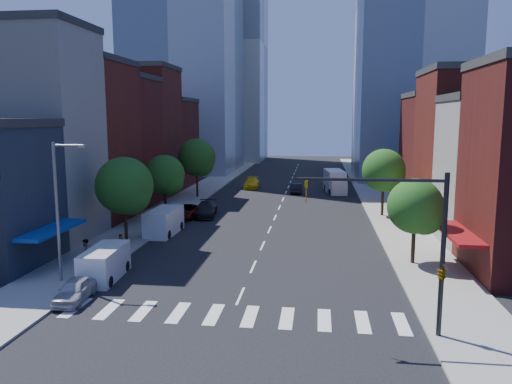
% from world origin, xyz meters
% --- Properties ---
extents(ground, '(220.00, 220.00, 0.00)m').
position_xyz_m(ground, '(0.00, 0.00, 0.00)').
color(ground, black).
rests_on(ground, ground).
extents(sidewalk_left, '(5.00, 120.00, 0.15)m').
position_xyz_m(sidewalk_left, '(-12.50, 40.00, 0.07)').
color(sidewalk_left, gray).
rests_on(sidewalk_left, ground).
extents(sidewalk_right, '(5.00, 120.00, 0.15)m').
position_xyz_m(sidewalk_right, '(12.50, 40.00, 0.07)').
color(sidewalk_right, gray).
rests_on(sidewalk_right, ground).
extents(crosswalk, '(19.00, 3.00, 0.01)m').
position_xyz_m(crosswalk, '(0.00, -3.00, 0.01)').
color(crosswalk, silver).
rests_on(crosswalk, ground).
extents(bldg_left_1, '(12.00, 8.00, 18.00)m').
position_xyz_m(bldg_left_1, '(-21.00, 12.00, 9.00)').
color(bldg_left_1, beige).
rests_on(bldg_left_1, ground).
extents(bldg_left_2, '(12.00, 9.00, 16.00)m').
position_xyz_m(bldg_left_2, '(-21.00, 20.50, 8.00)').
color(bldg_left_2, '#581A15').
rests_on(bldg_left_2, ground).
extents(bldg_left_3, '(12.00, 8.00, 15.00)m').
position_xyz_m(bldg_left_3, '(-21.00, 29.00, 7.50)').
color(bldg_left_3, '#4D1313').
rests_on(bldg_left_3, ground).
extents(bldg_left_4, '(12.00, 9.00, 17.00)m').
position_xyz_m(bldg_left_4, '(-21.00, 37.50, 8.50)').
color(bldg_left_4, '#581A15').
rests_on(bldg_left_4, ground).
extents(bldg_left_5, '(12.00, 10.00, 13.00)m').
position_xyz_m(bldg_left_5, '(-21.00, 47.00, 6.50)').
color(bldg_left_5, '#4D1313').
rests_on(bldg_left_5, ground).
extents(bldg_right_2, '(12.00, 10.00, 15.00)m').
position_xyz_m(bldg_right_2, '(21.00, 24.00, 7.50)').
color(bldg_right_2, '#581A15').
rests_on(bldg_right_2, ground).
extents(bldg_right_3, '(12.00, 10.00, 13.00)m').
position_xyz_m(bldg_right_3, '(21.00, 34.00, 6.50)').
color(bldg_right_3, '#4D1313').
rests_on(bldg_right_3, ground).
extents(tower_ne, '(18.00, 20.00, 60.00)m').
position_xyz_m(tower_ne, '(20.00, 62.00, 30.00)').
color(tower_ne, '#9EA5AD').
rests_on(tower_ne, ground).
extents(tower_far_w, '(18.00, 18.00, 56.00)m').
position_xyz_m(tower_far_w, '(-18.00, 95.00, 28.00)').
color(tower_far_w, '#9EA5AD').
rests_on(tower_far_w, ground).
extents(traffic_signal, '(7.24, 2.24, 8.00)m').
position_xyz_m(traffic_signal, '(9.94, -4.50, 4.16)').
color(traffic_signal, black).
rests_on(traffic_signal, sidewalk_right).
extents(streetlight, '(2.25, 0.25, 9.00)m').
position_xyz_m(streetlight, '(-11.81, 1.00, 5.28)').
color(streetlight, slate).
rests_on(streetlight, sidewalk_left).
extents(tree_left_near, '(4.80, 4.80, 7.30)m').
position_xyz_m(tree_left_near, '(-11.35, 10.92, 4.87)').
color(tree_left_near, black).
rests_on(tree_left_near, sidewalk_left).
extents(tree_left_mid, '(4.20, 4.20, 6.65)m').
position_xyz_m(tree_left_mid, '(-11.35, 21.92, 4.53)').
color(tree_left_mid, black).
rests_on(tree_left_mid, sidewalk_left).
extents(tree_left_far, '(5.00, 5.00, 7.75)m').
position_xyz_m(tree_left_far, '(-11.35, 35.92, 5.20)').
color(tree_left_far, black).
rests_on(tree_left_far, sidewalk_left).
extents(tree_right_near, '(4.00, 4.00, 6.20)m').
position_xyz_m(tree_right_near, '(11.65, 7.92, 4.19)').
color(tree_right_near, black).
rests_on(tree_right_near, sidewalk_right).
extents(tree_right_far, '(4.60, 4.60, 7.20)m').
position_xyz_m(tree_right_far, '(11.65, 25.92, 4.86)').
color(tree_right_far, black).
rests_on(tree_right_far, sidewalk_right).
extents(parked_car_front, '(1.91, 4.02, 1.33)m').
position_xyz_m(parked_car_front, '(-9.50, -2.00, 0.66)').
color(parked_car_front, '#B2B2B7').
rests_on(parked_car_front, ground).
extents(parked_car_second, '(2.22, 4.87, 1.55)m').
position_xyz_m(parked_car_second, '(-9.50, 18.96, 0.77)').
color(parked_car_second, black).
rests_on(parked_car_second, ground).
extents(parked_car_third, '(2.52, 5.05, 1.38)m').
position_xyz_m(parked_car_third, '(-9.50, 22.68, 0.69)').
color(parked_car_third, '#999999').
rests_on(parked_car_third, ground).
extents(parked_car_rear, '(2.76, 5.56, 1.55)m').
position_xyz_m(parked_car_rear, '(-7.50, 23.60, 0.78)').
color(parked_car_rear, black).
rests_on(parked_car_rear, ground).
extents(cargo_van_near, '(2.30, 5.06, 2.11)m').
position_xyz_m(cargo_van_near, '(-9.49, 2.03, 1.04)').
color(cargo_van_near, silver).
rests_on(cargo_van_near, ground).
extents(cargo_van_far, '(2.35, 5.54, 2.34)m').
position_xyz_m(cargo_van_far, '(-9.50, 14.98, 1.16)').
color(cargo_van_far, white).
rests_on(cargo_van_far, ground).
extents(taxi, '(2.47, 5.45, 1.55)m').
position_xyz_m(taxi, '(-5.48, 45.94, 0.77)').
color(taxi, yellow).
rests_on(taxi, ground).
extents(traffic_car_oncoming, '(1.54, 4.31, 1.41)m').
position_xyz_m(traffic_car_oncoming, '(1.50, 41.71, 0.71)').
color(traffic_car_oncoming, black).
rests_on(traffic_car_oncoming, ground).
extents(traffic_car_far, '(1.91, 4.39, 1.47)m').
position_xyz_m(traffic_car_far, '(8.50, 54.25, 0.74)').
color(traffic_car_far, '#999999').
rests_on(traffic_car_far, ground).
extents(box_truck, '(3.23, 8.01, 3.13)m').
position_xyz_m(box_truck, '(6.94, 43.08, 1.48)').
color(box_truck, silver).
rests_on(box_truck, ground).
extents(pedestrian_near, '(0.56, 0.68, 1.59)m').
position_xyz_m(pedestrian_near, '(-10.50, 7.48, 0.95)').
color(pedestrian_near, '#999999').
rests_on(pedestrian_near, sidewalk_left).
extents(pedestrian_far, '(0.86, 1.03, 1.92)m').
position_xyz_m(pedestrian_far, '(-11.93, 4.43, 1.11)').
color(pedestrian_far, '#999999').
rests_on(pedestrian_far, sidewalk_left).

